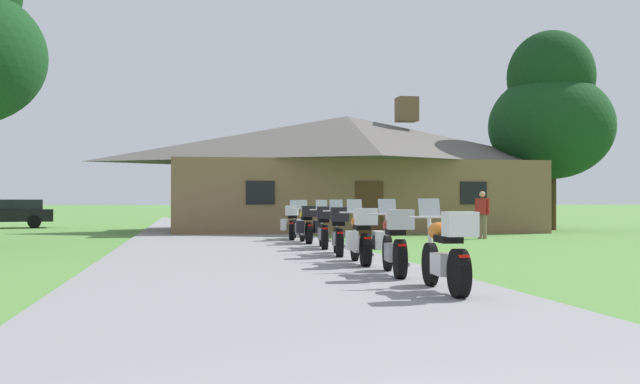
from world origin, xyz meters
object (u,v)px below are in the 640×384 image
at_px(motorcycle_orange_third_in_row, 362,237).
at_px(tree_right_of_lodge, 551,112).
at_px(motorcycle_orange_nearest_to_camera, 447,252).
at_px(parked_black_suv_far_left, 5,212).
at_px(bystander_red_shirt_near_lodge, 482,212).
at_px(motorcycle_yellow_sixth_in_row, 307,225).
at_px(motorcycle_red_second_in_row, 395,242).
at_px(motorcycle_silver_farthest_in_row, 293,223).
at_px(motorcycle_yellow_fifth_in_row, 323,227).
at_px(motorcycle_black_fourth_in_row, 338,231).

bearing_deg(motorcycle_orange_third_in_row, tree_right_of_lodge, 58.22).
relative_size(motorcycle_orange_nearest_to_camera, parked_black_suv_far_left, 0.43).
height_order(motorcycle_orange_nearest_to_camera, bystander_red_shirt_near_lodge, bystander_red_shirt_near_lodge).
bearing_deg(parked_black_suv_far_left, motorcycle_yellow_sixth_in_row, -153.75).
distance_m(motorcycle_red_second_in_row, bystander_red_shirt_near_lodge, 14.64).
distance_m(motorcycle_orange_nearest_to_camera, motorcycle_silver_farthest_in_row, 15.04).
xyz_separation_m(motorcycle_yellow_sixth_in_row, bystander_red_shirt_near_lodge, (6.65, 2.80, 0.32)).
relative_size(motorcycle_yellow_fifth_in_row, motorcycle_yellow_sixth_in_row, 1.00).
relative_size(motorcycle_black_fourth_in_row, bystander_red_shirt_near_lodge, 1.25).
height_order(motorcycle_red_second_in_row, motorcycle_yellow_sixth_in_row, same).
distance_m(motorcycle_black_fourth_in_row, motorcycle_yellow_fifth_in_row, 2.72).
relative_size(motorcycle_yellow_sixth_in_row, bystander_red_shirt_near_lodge, 1.25).
relative_size(motorcycle_yellow_fifth_in_row, bystander_red_shirt_near_lodge, 1.25).
distance_m(motorcycle_orange_nearest_to_camera, motorcycle_yellow_sixth_in_row, 12.76).
bearing_deg(motorcycle_orange_nearest_to_camera, motorcycle_red_second_in_row, 93.90).
height_order(motorcycle_yellow_sixth_in_row, tree_right_of_lodge, tree_right_of_lodge).
relative_size(motorcycle_orange_third_in_row, motorcycle_yellow_fifth_in_row, 1.00).
bearing_deg(motorcycle_yellow_fifth_in_row, motorcycle_black_fourth_in_row, -86.20).
relative_size(bystander_red_shirt_near_lodge, parked_black_suv_far_left, 0.34).
height_order(motorcycle_orange_nearest_to_camera, motorcycle_orange_third_in_row, same).
bearing_deg(motorcycle_black_fourth_in_row, motorcycle_silver_farthest_in_row, 98.18).
bearing_deg(parked_black_suv_far_left, motorcycle_silver_farthest_in_row, -150.02).
bearing_deg(motorcycle_orange_nearest_to_camera, motorcycle_orange_third_in_row, 94.05).
bearing_deg(bystander_red_shirt_near_lodge, motorcycle_red_second_in_row, 109.01).
relative_size(motorcycle_yellow_fifth_in_row, parked_black_suv_far_left, 0.43).
height_order(motorcycle_orange_nearest_to_camera, tree_right_of_lodge, tree_right_of_lodge).
bearing_deg(parked_black_suv_far_left, motorcycle_black_fourth_in_row, -160.85).
relative_size(motorcycle_yellow_sixth_in_row, parked_black_suv_far_left, 0.43).
distance_m(motorcycle_orange_third_in_row, tree_right_of_lodge, 22.84).
height_order(motorcycle_silver_farthest_in_row, bystander_red_shirt_near_lodge, bystander_red_shirt_near_lodge).
bearing_deg(motorcycle_orange_nearest_to_camera, parked_black_suv_far_left, 115.45).
bearing_deg(motorcycle_orange_third_in_row, motorcycle_silver_farthest_in_row, 93.94).
bearing_deg(motorcycle_silver_farthest_in_row, motorcycle_orange_nearest_to_camera, -78.55).
relative_size(motorcycle_orange_third_in_row, bystander_red_shirt_near_lodge, 1.25).
distance_m(motorcycle_yellow_sixth_in_row, bystander_red_shirt_near_lodge, 7.22).
bearing_deg(motorcycle_yellow_sixth_in_row, motorcycle_silver_farthest_in_row, 93.39).
distance_m(motorcycle_orange_third_in_row, bystander_red_shirt_near_lodge, 12.67).
distance_m(motorcycle_red_second_in_row, motorcycle_yellow_fifth_in_row, 7.65).
bearing_deg(motorcycle_black_fourth_in_row, motorcycle_red_second_in_row, -81.99).
xyz_separation_m(motorcycle_orange_nearest_to_camera, motorcycle_silver_farthest_in_row, (-0.09, 15.04, -0.01)).
distance_m(motorcycle_orange_nearest_to_camera, motorcycle_black_fourth_in_row, 7.48).
xyz_separation_m(motorcycle_red_second_in_row, tree_right_of_lodge, (12.99, 20.42, 4.80)).
distance_m(motorcycle_red_second_in_row, motorcycle_yellow_sixth_in_row, 10.21).
bearing_deg(motorcycle_red_second_in_row, motorcycle_orange_third_in_row, 97.84).
height_order(motorcycle_orange_third_in_row, motorcycle_black_fourth_in_row, same).
height_order(motorcycle_black_fourth_in_row, motorcycle_silver_farthest_in_row, same).
distance_m(motorcycle_orange_third_in_row, motorcycle_black_fourth_in_row, 2.64).
xyz_separation_m(motorcycle_red_second_in_row, motorcycle_silver_farthest_in_row, (-0.05, 12.49, -0.01)).
distance_m(motorcycle_black_fourth_in_row, motorcycle_silver_farthest_in_row, 7.55).
relative_size(motorcycle_orange_nearest_to_camera, bystander_red_shirt_near_lodge, 1.25).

